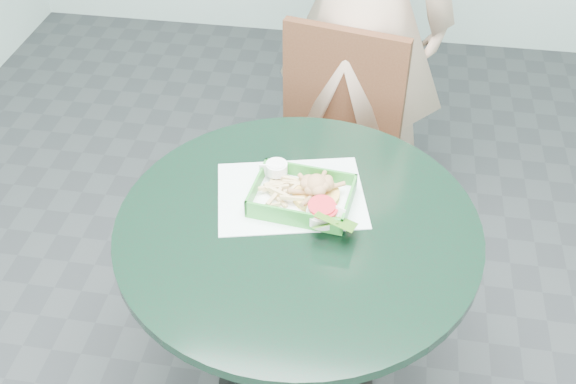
# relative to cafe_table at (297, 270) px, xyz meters

# --- Properties ---
(floor) EXTENTS (4.00, 5.00, 0.02)m
(floor) POSITION_rel_cafe_table_xyz_m (0.00, 0.00, -0.58)
(floor) COLOR #303335
(floor) RESTS_ON ground
(cafe_table) EXTENTS (0.99, 0.99, 0.75)m
(cafe_table) POSITION_rel_cafe_table_xyz_m (0.00, 0.00, 0.00)
(cafe_table) COLOR black
(cafe_table) RESTS_ON floor
(dining_chair) EXTENTS (0.46, 0.46, 0.93)m
(dining_chair) POSITION_rel_cafe_table_xyz_m (0.05, 0.69, -0.05)
(dining_chair) COLOR #552B15
(dining_chair) RESTS_ON floor
(placemat) EXTENTS (0.47, 0.39, 0.00)m
(placemat) POSITION_rel_cafe_table_xyz_m (-0.04, 0.11, 0.17)
(placemat) COLOR white
(placemat) RESTS_ON cafe_table
(food_basket) EXTENTS (0.27, 0.20, 0.05)m
(food_basket) POSITION_rel_cafe_table_xyz_m (-0.00, 0.08, 0.19)
(food_basket) COLOR #2A872D
(food_basket) RESTS_ON placemat
(crab_sandwich) EXTENTS (0.13, 0.13, 0.08)m
(crab_sandwich) POSITION_rel_cafe_table_xyz_m (0.04, 0.09, 0.22)
(crab_sandwich) COLOR gold
(crab_sandwich) RESTS_ON food_basket
(fries_pile) EXTENTS (0.12, 0.13, 0.05)m
(fries_pile) POSITION_rel_cafe_table_xyz_m (-0.06, 0.08, 0.21)
(fries_pile) COLOR #DAB979
(fries_pile) RESTS_ON food_basket
(sauce_ramekin) EXTENTS (0.06, 0.06, 0.03)m
(sauce_ramekin) POSITION_rel_cafe_table_xyz_m (-0.09, 0.15, 0.22)
(sauce_ramekin) COLOR white
(sauce_ramekin) RESTS_ON food_basket
(garnish_cup) EXTENTS (0.13, 0.13, 0.05)m
(garnish_cup) POSITION_rel_cafe_table_xyz_m (0.08, 0.01, 0.21)
(garnish_cup) COLOR silver
(garnish_cup) RESTS_ON food_basket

